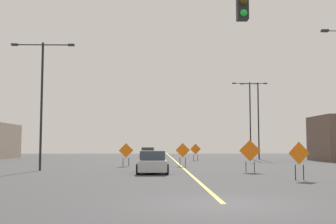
{
  "coord_description": "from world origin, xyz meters",
  "views": [
    {
      "loc": [
        -2.0,
        -12.3,
        1.77
      ],
      "look_at": [
        -1.04,
        23.13,
        4.62
      ],
      "focal_mm": 43.62,
      "sensor_mm": 36.0,
      "label": 1
    }
  ],
  "objects_px": {
    "construction_sign_right_lane": "(299,155)",
    "construction_sign_median_far": "(250,152)",
    "street_lamp_far_left": "(257,117)",
    "car_silver_far": "(152,162)",
    "construction_sign_right_shoulder": "(183,151)",
    "construction_sign_median_near": "(196,150)",
    "street_lamp_near_right": "(250,114)",
    "street_lamp_mid_left": "(42,94)",
    "car_green_distant": "(148,153)",
    "construction_sign_left_lane": "(126,152)"
  },
  "relations": [
    {
      "from": "construction_sign_median_near",
      "to": "construction_sign_right_lane",
      "type": "relative_size",
      "value": 0.99
    },
    {
      "from": "street_lamp_mid_left",
      "to": "construction_sign_left_lane",
      "type": "distance_m",
      "value": 8.87
    },
    {
      "from": "construction_sign_left_lane",
      "to": "street_lamp_near_right",
      "type": "bearing_deg",
      "value": 49.3
    },
    {
      "from": "construction_sign_median_near",
      "to": "construction_sign_median_far",
      "type": "height_order",
      "value": "construction_sign_median_far"
    },
    {
      "from": "construction_sign_right_lane",
      "to": "street_lamp_mid_left",
      "type": "bearing_deg",
      "value": 152.27
    },
    {
      "from": "street_lamp_far_left",
      "to": "car_green_distant",
      "type": "height_order",
      "value": "street_lamp_far_left"
    },
    {
      "from": "street_lamp_far_left",
      "to": "construction_sign_left_lane",
      "type": "bearing_deg",
      "value": -134.08
    },
    {
      "from": "street_lamp_near_right",
      "to": "construction_sign_right_lane",
      "type": "distance_m",
      "value": 30.88
    },
    {
      "from": "construction_sign_right_shoulder",
      "to": "car_green_distant",
      "type": "height_order",
      "value": "construction_sign_right_shoulder"
    },
    {
      "from": "street_lamp_far_left",
      "to": "street_lamp_near_right",
      "type": "height_order",
      "value": "street_lamp_near_right"
    },
    {
      "from": "construction_sign_left_lane",
      "to": "construction_sign_right_shoulder",
      "type": "relative_size",
      "value": 0.99
    },
    {
      "from": "street_lamp_mid_left",
      "to": "street_lamp_far_left",
      "type": "distance_m",
      "value": 29.16
    },
    {
      "from": "street_lamp_far_left",
      "to": "construction_sign_median_near",
      "type": "distance_m",
      "value": 9.34
    },
    {
      "from": "street_lamp_far_left",
      "to": "street_lamp_mid_left",
      "type": "bearing_deg",
      "value": -134.05
    },
    {
      "from": "construction_sign_right_lane",
      "to": "construction_sign_median_far",
      "type": "distance_m",
      "value": 6.12
    },
    {
      "from": "construction_sign_median_far",
      "to": "car_silver_far",
      "type": "relative_size",
      "value": 0.49
    },
    {
      "from": "construction_sign_median_near",
      "to": "construction_sign_right_shoulder",
      "type": "height_order",
      "value": "construction_sign_right_shoulder"
    },
    {
      "from": "construction_sign_left_lane",
      "to": "construction_sign_right_shoulder",
      "type": "xyz_separation_m",
      "value": [
        4.7,
        -0.37,
        0.01
      ]
    },
    {
      "from": "street_lamp_near_right",
      "to": "street_lamp_far_left",
      "type": "bearing_deg",
      "value": -66.28
    },
    {
      "from": "car_silver_far",
      "to": "car_green_distant",
      "type": "distance_m",
      "value": 31.31
    },
    {
      "from": "construction_sign_left_lane",
      "to": "construction_sign_median_far",
      "type": "relative_size",
      "value": 0.92
    },
    {
      "from": "construction_sign_median_near",
      "to": "car_green_distant",
      "type": "distance_m",
      "value": 12.3
    },
    {
      "from": "car_silver_far",
      "to": "construction_sign_median_near",
      "type": "bearing_deg",
      "value": 77.13
    },
    {
      "from": "street_lamp_far_left",
      "to": "construction_sign_median_far",
      "type": "xyz_separation_m",
      "value": [
        -6.2,
        -22.93,
        -3.86
      ]
    },
    {
      "from": "construction_sign_right_lane",
      "to": "construction_sign_right_shoulder",
      "type": "xyz_separation_m",
      "value": [
        -5.03,
        13.28,
        -0.02
      ]
    },
    {
      "from": "car_silver_far",
      "to": "construction_sign_right_shoulder",
      "type": "bearing_deg",
      "value": 72.86
    },
    {
      "from": "construction_sign_left_lane",
      "to": "car_green_distant",
      "type": "height_order",
      "value": "construction_sign_left_lane"
    },
    {
      "from": "street_lamp_mid_left",
      "to": "car_silver_far",
      "type": "height_order",
      "value": "street_lamp_mid_left"
    },
    {
      "from": "street_lamp_far_left",
      "to": "construction_sign_right_lane",
      "type": "distance_m",
      "value": 29.65
    },
    {
      "from": "construction_sign_right_lane",
      "to": "car_silver_far",
      "type": "distance_m",
      "value": 9.25
    },
    {
      "from": "construction_sign_median_far",
      "to": "construction_sign_left_lane",
      "type": "bearing_deg",
      "value": 138.47
    },
    {
      "from": "construction_sign_right_shoulder",
      "to": "street_lamp_near_right",
      "type": "bearing_deg",
      "value": 60.57
    },
    {
      "from": "street_lamp_far_left",
      "to": "car_silver_far",
      "type": "xyz_separation_m",
      "value": [
        -12.53,
        -23.48,
        -4.5
      ]
    },
    {
      "from": "street_lamp_near_right",
      "to": "car_green_distant",
      "type": "height_order",
      "value": "street_lamp_near_right"
    },
    {
      "from": "construction_sign_right_shoulder",
      "to": "car_silver_far",
      "type": "distance_m",
      "value": 8.19
    },
    {
      "from": "street_lamp_mid_left",
      "to": "street_lamp_near_right",
      "type": "xyz_separation_m",
      "value": [
        19.72,
        22.23,
        0.37
      ]
    },
    {
      "from": "construction_sign_right_lane",
      "to": "car_silver_far",
      "type": "height_order",
      "value": "construction_sign_right_lane"
    },
    {
      "from": "construction_sign_right_shoulder",
      "to": "car_silver_far",
      "type": "xyz_separation_m",
      "value": [
        -2.41,
        -7.81,
        -0.55
      ]
    },
    {
      "from": "construction_sign_median_far",
      "to": "car_green_distant",
      "type": "distance_m",
      "value": 31.61
    },
    {
      "from": "street_lamp_mid_left",
      "to": "street_lamp_near_right",
      "type": "distance_m",
      "value": 29.72
    },
    {
      "from": "construction_sign_median_far",
      "to": "car_green_distant",
      "type": "relative_size",
      "value": 0.46
    },
    {
      "from": "construction_sign_right_lane",
      "to": "construction_sign_right_shoulder",
      "type": "distance_m",
      "value": 14.2
    },
    {
      "from": "construction_sign_right_shoulder",
      "to": "car_green_distant",
      "type": "bearing_deg",
      "value": 98.17
    },
    {
      "from": "street_lamp_near_right",
      "to": "car_silver_far",
      "type": "bearing_deg",
      "value": -115.8
    },
    {
      "from": "street_lamp_far_left",
      "to": "construction_sign_median_near",
      "type": "height_order",
      "value": "street_lamp_far_left"
    },
    {
      "from": "street_lamp_mid_left",
      "to": "car_silver_far",
      "type": "xyz_separation_m",
      "value": [
        7.75,
        -2.52,
        -4.64
      ]
    },
    {
      "from": "street_lamp_far_left",
      "to": "construction_sign_right_shoulder",
      "type": "bearing_deg",
      "value": -122.85
    },
    {
      "from": "construction_sign_right_lane",
      "to": "car_green_distant",
      "type": "bearing_deg",
      "value": 102.87
    },
    {
      "from": "construction_sign_right_lane",
      "to": "car_green_distant",
      "type": "relative_size",
      "value": 0.43
    },
    {
      "from": "street_lamp_far_left",
      "to": "construction_sign_left_lane",
      "type": "relative_size",
      "value": 4.93
    }
  ]
}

